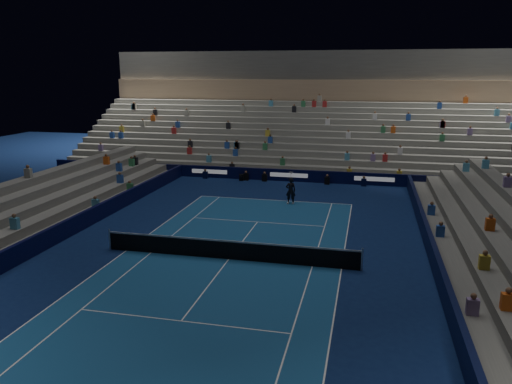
% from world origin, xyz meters
% --- Properties ---
extents(ground, '(90.00, 90.00, 0.00)m').
position_xyz_m(ground, '(0.00, 0.00, 0.00)').
color(ground, '#0C1B48').
rests_on(ground, ground).
extents(court_surface, '(10.97, 23.77, 0.01)m').
position_xyz_m(court_surface, '(0.00, 0.00, 0.01)').
color(court_surface, navy).
rests_on(court_surface, ground).
extents(sponsor_barrier_far, '(44.00, 0.25, 1.00)m').
position_xyz_m(sponsor_barrier_far, '(0.00, 18.50, 0.50)').
color(sponsor_barrier_far, black).
rests_on(sponsor_barrier_far, ground).
extents(sponsor_barrier_east, '(0.25, 37.00, 1.00)m').
position_xyz_m(sponsor_barrier_east, '(9.70, 0.00, 0.50)').
color(sponsor_barrier_east, black).
rests_on(sponsor_barrier_east, ground).
extents(sponsor_barrier_west, '(0.25, 37.00, 1.00)m').
position_xyz_m(sponsor_barrier_west, '(-9.70, 0.00, 0.50)').
color(sponsor_barrier_west, black).
rests_on(sponsor_barrier_west, ground).
extents(grandstand_main, '(44.00, 15.20, 11.20)m').
position_xyz_m(grandstand_main, '(0.00, 27.90, 3.38)').
color(grandstand_main, slate).
rests_on(grandstand_main, ground).
extents(tennis_net, '(12.90, 0.10, 1.10)m').
position_xyz_m(tennis_net, '(0.00, 0.00, 0.50)').
color(tennis_net, '#B2B2B7').
rests_on(tennis_net, ground).
extents(tennis_player, '(0.77, 0.59, 1.87)m').
position_xyz_m(tennis_player, '(1.29, 11.20, 0.94)').
color(tennis_player, black).
rests_on(tennis_player, ground).
extents(broadcast_camera, '(0.45, 0.86, 0.52)m').
position_xyz_m(broadcast_camera, '(-3.97, 17.85, 0.27)').
color(broadcast_camera, black).
rests_on(broadcast_camera, ground).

